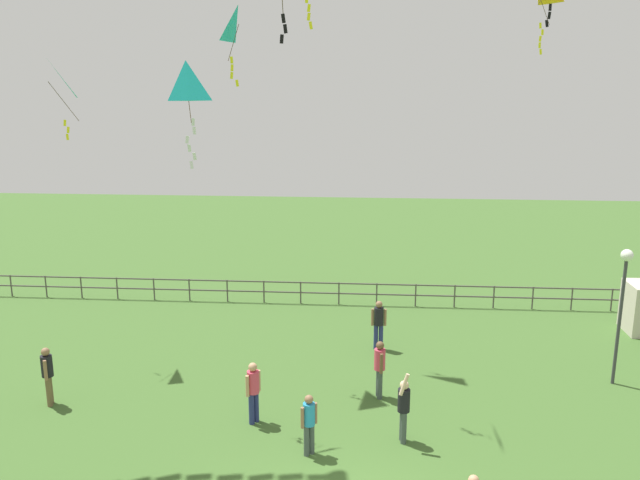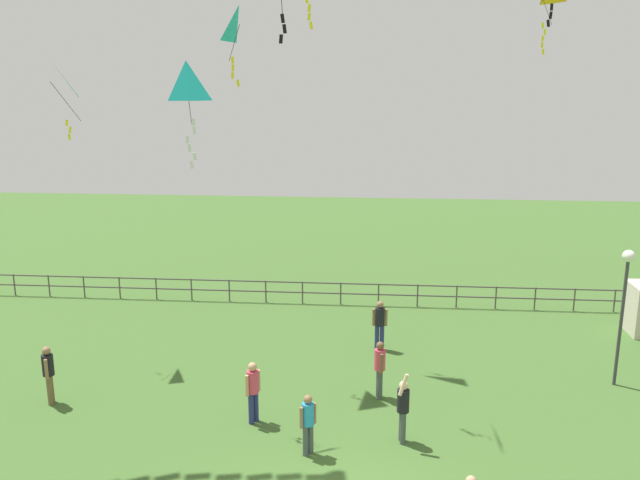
# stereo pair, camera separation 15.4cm
# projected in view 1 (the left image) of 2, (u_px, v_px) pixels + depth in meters

# --- Properties ---
(lamppost) EXTENTS (0.36, 0.36, 4.24)m
(lamppost) POSITION_uv_depth(u_px,v_px,m) (623.00, 287.00, 19.08)
(lamppost) COLOR #38383D
(lamppost) RESTS_ON ground_plane
(person_1) EXTENTS (0.31, 0.53, 1.98)m
(person_1) POSITION_uv_depth(u_px,v_px,m) (404.00, 406.00, 16.36)
(person_1) COLOR #3F4C47
(person_1) RESTS_ON ground_plane
(person_2) EXTENTS (0.39, 0.35, 1.59)m
(person_2) POSITION_uv_depth(u_px,v_px,m) (309.00, 421.00, 15.81)
(person_2) COLOR #3F4C47
(person_2) RESTS_ON ground_plane
(person_3) EXTENTS (0.34, 0.45, 1.74)m
(person_3) POSITION_uv_depth(u_px,v_px,m) (253.00, 389.00, 17.29)
(person_3) COLOR navy
(person_3) RESTS_ON ground_plane
(person_4) EXTENTS (0.32, 0.52, 1.74)m
(person_4) POSITION_uv_depth(u_px,v_px,m) (380.00, 366.00, 18.70)
(person_4) COLOR #3F4C47
(person_4) RESTS_ON ground_plane
(person_5) EXTENTS (0.32, 0.51, 1.73)m
(person_5) POSITION_uv_depth(u_px,v_px,m) (48.00, 372.00, 18.27)
(person_5) COLOR brown
(person_5) RESTS_ON ground_plane
(person_6) EXTENTS (0.53, 0.32, 1.74)m
(person_6) POSITION_uv_depth(u_px,v_px,m) (379.00, 322.00, 22.15)
(person_6) COLOR navy
(person_6) RESTS_ON ground_plane
(kite_2) EXTENTS (1.27, 1.07, 2.43)m
(kite_2) POSITION_uv_depth(u_px,v_px,m) (49.00, 83.00, 20.05)
(kite_2) COLOR #19B2B2
(kite_3) EXTENTS (0.92, 0.79, 2.70)m
(kite_3) POSITION_uv_depth(u_px,v_px,m) (187.00, 88.00, 16.55)
(kite_3) COLOR #19B2B2
(kite_5) EXTENTS (0.63, 0.96, 2.28)m
(kite_5) POSITION_uv_depth(u_px,v_px,m) (238.00, 27.00, 18.73)
(kite_5) COLOR #19B2B2
(waterfront_railing) EXTENTS (36.06, 0.06, 0.95)m
(waterfront_railing) POSITION_uv_depth(u_px,v_px,m) (346.00, 290.00, 26.73)
(waterfront_railing) COLOR #4C4742
(waterfront_railing) RESTS_ON ground_plane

